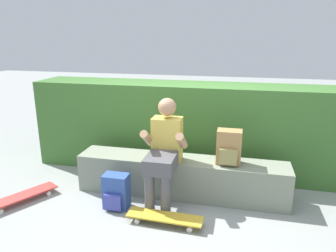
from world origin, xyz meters
The scene contains 8 objects.
ground_plane centered at (0.00, 0.00, 0.00)m, with size 24.00×24.00×0.00m, color gray.
bench_main centered at (0.00, 0.41, 0.23)m, with size 2.54×0.42×0.47m.
person_skater centered at (-0.16, 0.20, 0.66)m, with size 0.49×0.62×1.22m.
skateboard_near_person centered at (-0.04, -0.26, 0.07)m, with size 0.81×0.23×0.09m.
skateboard_beside_bench centered at (-1.78, -0.21, 0.07)m, with size 0.57×0.80×0.09m.
backpack_on_bench centered at (0.56, 0.40, 0.66)m, with size 0.28×0.23×0.40m.
backpack_on_ground centered at (-0.66, -0.07, 0.19)m, with size 0.28×0.23×0.40m.
hedge_row centered at (0.02, 1.22, 0.63)m, with size 4.58×0.68×1.25m.
Camera 1 is at (0.65, -3.07, 1.91)m, focal length 33.76 mm.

